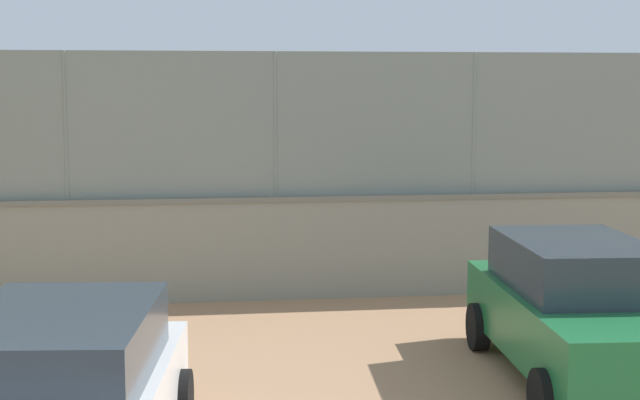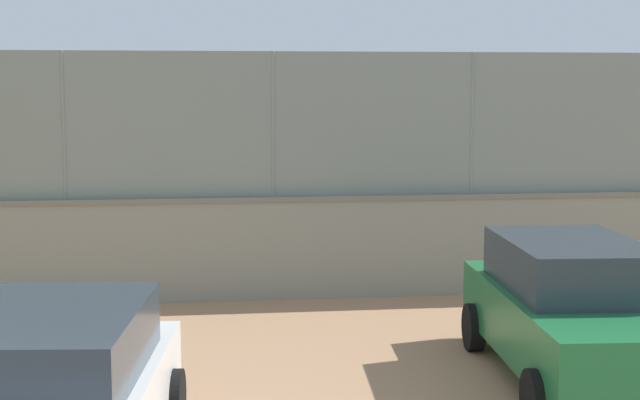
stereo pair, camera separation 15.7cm
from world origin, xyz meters
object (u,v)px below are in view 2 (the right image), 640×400
at_px(player_at_service_line, 253,190).
at_px(sports_ball, 231,239).
at_px(courtside_bench, 475,252).
at_px(parked_car_green, 573,310).
at_px(player_foreground_swinging, 396,191).
at_px(parked_car_white, 45,399).
at_px(player_near_wall_returning, 336,187).

distance_m(player_at_service_line, sports_ball, 1.72).
xyz_separation_m(player_at_service_line, courtside_bench, (-3.89, 5.70, -0.54)).
bearing_deg(player_at_service_line, sports_ball, 68.97).
height_order(player_at_service_line, parked_car_green, player_at_service_line).
bearing_deg(player_at_service_line, courtside_bench, 124.33).
distance_m(sports_ball, parked_car_green, 11.23).
distance_m(player_at_service_line, parked_car_green, 12.30).
height_order(player_at_service_line, courtside_bench, player_at_service_line).
bearing_deg(player_foreground_swinging, courtside_bench, 94.69).
height_order(player_at_service_line, parked_car_white, player_at_service_line).
relative_size(player_near_wall_returning, sports_ball, 13.72).
height_order(player_near_wall_returning, parked_car_white, parked_car_white).
relative_size(player_near_wall_returning, parked_car_green, 0.35).
height_order(player_near_wall_returning, sports_ball, player_near_wall_returning).
distance_m(player_at_service_line, courtside_bench, 6.92).
bearing_deg(player_foreground_swinging, parked_car_white, 69.21).
relative_size(player_at_service_line, courtside_bench, 1.05).
bearing_deg(player_near_wall_returning, parked_car_white, 75.38).
height_order(parked_car_white, parked_car_green, parked_car_green).
relative_size(player_at_service_line, sports_ball, 15.27).
xyz_separation_m(player_foreground_swinging, parked_car_white, (5.44, 14.34, -0.14)).
distance_m(player_near_wall_returning, sports_ball, 4.02).
height_order(sports_ball, courtside_bench, courtside_bench).
height_order(courtside_bench, parked_car_white, parked_car_white).
height_order(courtside_bench, parked_car_green, parked_car_green).
distance_m(courtside_bench, parked_car_white, 10.45).
distance_m(player_near_wall_returning, courtside_bench, 7.51).
xyz_separation_m(player_foreground_swinging, parked_car_green, (-0.10, 11.81, -0.09)).
distance_m(player_foreground_swinging, parked_car_white, 15.34).
relative_size(player_at_service_line, player_near_wall_returning, 1.11).
bearing_deg(parked_car_green, player_at_service_line, -73.34).
xyz_separation_m(player_near_wall_returning, courtside_bench, (-1.77, 7.28, -0.42)).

